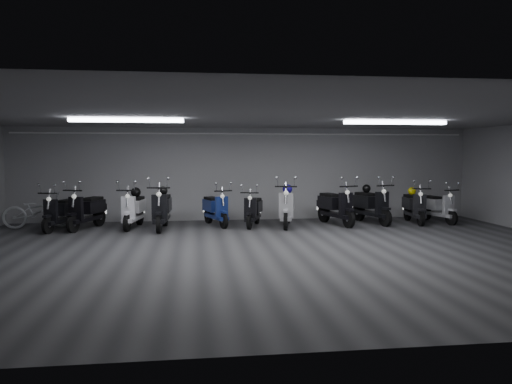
{
  "coord_description": "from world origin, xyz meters",
  "views": [
    {
      "loc": [
        -1.57,
        -9.71,
        2.04
      ],
      "look_at": [
        -0.03,
        2.5,
        1.05
      ],
      "focal_mm": 34.06,
      "sensor_mm": 36.0,
      "label": 1
    }
  ],
  "objects": [
    {
      "name": "helmet_3",
      "position": [
        -2.43,
        3.61,
        1.02
      ],
      "size": [
        0.25,
        0.25,
        0.25
      ],
      "primitive_type": "sphere",
      "color": "black",
      "rests_on": "scooter_3"
    },
    {
      "name": "scooter_9",
      "position": [
        4.74,
        3.58,
        0.65
      ],
      "size": [
        0.79,
        1.81,
        1.3
      ],
      "primitive_type": null,
      "rotation": [
        0.0,
        0.0,
        -0.12
      ],
      "color": "black",
      "rests_on": "floor"
    },
    {
      "name": "helmet_2",
      "position": [
        -3.19,
        3.93,
        0.96
      ],
      "size": [
        0.27,
        0.27,
        0.27
      ],
      "primitive_type": "sphere",
      "color": "black",
      "rests_on": "scooter_2"
    },
    {
      "name": "scooter_0",
      "position": [
        -5.1,
        3.51,
        0.64
      ],
      "size": [
        1.04,
        1.81,
        1.28
      ],
      "primitive_type": null,
      "rotation": [
        0.0,
        0.0,
        -0.29
      ],
      "color": "black",
      "rests_on": "floor"
    },
    {
      "name": "scooter_8",
      "position": [
        3.49,
        3.7,
        0.71
      ],
      "size": [
        1.12,
        2.01,
        1.42
      ],
      "primitive_type": null,
      "rotation": [
        0.0,
        0.0,
        0.27
      ],
      "color": "black",
      "rests_on": "floor"
    },
    {
      "name": "scooter_4",
      "position": [
        -1.0,
        3.83,
        0.64
      ],
      "size": [
        1.11,
        1.8,
        1.27
      ],
      "primitive_type": null,
      "rotation": [
        0.0,
        0.0,
        0.34
      ],
      "color": "navy",
      "rests_on": "floor"
    },
    {
      "name": "fluor_strip_left",
      "position": [
        -3.0,
        1.0,
        2.74
      ],
      "size": [
        2.4,
        0.18,
        0.08
      ],
      "primitive_type": "cube",
      "color": "white",
      "rests_on": "ceiling"
    },
    {
      "name": "ceiling",
      "position": [
        0.0,
        0.0,
        2.8
      ],
      "size": [
        14.0,
        10.0,
        0.01
      ],
      "primitive_type": "cube",
      "color": "gray",
      "rests_on": "ground"
    },
    {
      "name": "helmet_1",
      "position": [
        3.42,
        3.96,
        1.0
      ],
      "size": [
        0.24,
        0.24,
        0.24
      ],
      "primitive_type": "sphere",
      "color": "black",
      "rests_on": "scooter_8"
    },
    {
      "name": "helmet_4",
      "position": [
        1.02,
        3.71,
        1.03
      ],
      "size": [
        0.27,
        0.27,
        0.27
      ],
      "primitive_type": "sphere",
      "color": "#160C86",
      "rests_on": "scooter_6"
    },
    {
      "name": "scooter_6",
      "position": [
        0.95,
        3.45,
        0.72
      ],
      "size": [
        1.08,
        2.03,
        1.44
      ],
      "primitive_type": null,
      "rotation": [
        0.0,
        0.0,
        -0.24
      ],
      "color": "#B0B0B4",
      "rests_on": "floor"
    },
    {
      "name": "bicycle",
      "position": [
        -5.8,
        4.02,
        0.58
      ],
      "size": [
        1.86,
        0.85,
        1.16
      ],
      "primitive_type": "imported",
      "rotation": [
        0.0,
        0.0,
        1.69
      ],
      "color": "silver",
      "rests_on": "floor"
    },
    {
      "name": "scooter_3",
      "position": [
        -2.45,
        3.34,
        0.72
      ],
      "size": [
        0.76,
        1.97,
        1.44
      ],
      "primitive_type": null,
      "rotation": [
        0.0,
        0.0,
        -0.06
      ],
      "color": "black",
      "rests_on": "floor"
    },
    {
      "name": "scooter_7",
      "position": [
        2.39,
        3.57,
        0.71
      ],
      "size": [
        1.15,
        2.0,
        1.41
      ],
      "primitive_type": null,
      "rotation": [
        0.0,
        0.0,
        0.29
      ],
      "color": "black",
      "rests_on": "floor"
    },
    {
      "name": "back_wall",
      "position": [
        0.0,
        5.0,
        1.4
      ],
      "size": [
        14.0,
        0.01,
        2.8
      ],
      "primitive_type": "cube",
      "color": "gray",
      "rests_on": "ground"
    },
    {
      "name": "scooter_1",
      "position": [
        -4.46,
        3.62,
        0.68
      ],
      "size": [
        1.22,
        1.91,
        1.35
      ],
      "primitive_type": null,
      "rotation": [
        0.0,
        0.0,
        -0.37
      ],
      "color": "black",
      "rests_on": "floor"
    },
    {
      "name": "helmet_0",
      "position": [
        4.76,
        3.82,
        0.92
      ],
      "size": [
        0.23,
        0.23,
        0.23
      ],
      "primitive_type": "sphere",
      "color": "yellow",
      "rests_on": "scooter_9"
    },
    {
      "name": "front_wall",
      "position": [
        0.0,
        -5.0,
        1.4
      ],
      "size": [
        14.0,
        0.01,
        2.8
      ],
      "primitive_type": "cube",
      "color": "gray",
      "rests_on": "ground"
    },
    {
      "name": "scooter_5",
      "position": [
        0.03,
        3.56,
        0.61
      ],
      "size": [
        1.03,
        1.74,
        1.23
      ],
      "primitive_type": null,
      "rotation": [
        0.0,
        0.0,
        -0.31
      ],
      "color": "black",
      "rests_on": "floor"
    },
    {
      "name": "scooter_10",
      "position": [
        5.49,
        3.62,
        0.62
      ],
      "size": [
        0.91,
        1.74,
        1.24
      ],
      "primitive_type": null,
      "rotation": [
        0.0,
        0.0,
        0.23
      ],
      "color": "silver",
      "rests_on": "floor"
    },
    {
      "name": "floor",
      "position": [
        0.0,
        0.0,
        -0.01
      ],
      "size": [
        14.0,
        10.0,
        0.01
      ],
      "primitive_type": "cube",
      "color": "#323335",
      "rests_on": "ground"
    },
    {
      "name": "conduit",
      "position": [
        0.0,
        4.92,
        2.62
      ],
      "size": [
        13.6,
        0.05,
        0.05
      ],
      "primitive_type": "cylinder",
      "rotation": [
        0.0,
        1.57,
        0.0
      ],
      "color": "white",
      "rests_on": "back_wall"
    },
    {
      "name": "scooter_2",
      "position": [
        -3.23,
        3.68,
        0.67
      ],
      "size": [
        0.88,
        1.87,
        1.34
      ],
      "primitive_type": null,
      "rotation": [
        0.0,
        0.0,
        -0.16
      ],
      "color": "white",
      "rests_on": "floor"
    },
    {
      "name": "fluor_strip_right",
      "position": [
        3.0,
        1.0,
        2.74
      ],
      "size": [
        2.4,
        0.18,
        0.08
      ],
      "primitive_type": "cube",
      "color": "white",
      "rests_on": "ceiling"
    }
  ]
}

